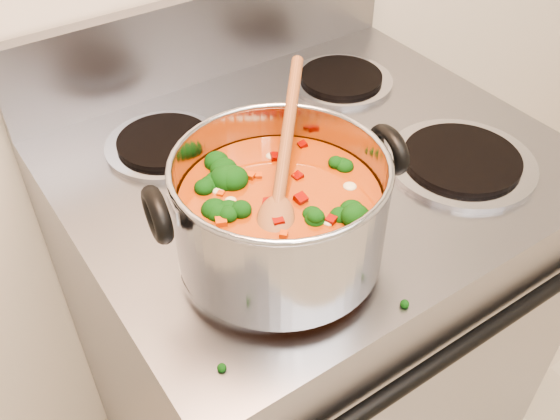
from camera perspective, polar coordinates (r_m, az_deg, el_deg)
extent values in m
cube|color=gray|center=(1.33, 2.14, -11.06)|extent=(0.77, 0.67, 0.92)
cube|color=gray|center=(1.19, -6.40, 15.59)|extent=(0.77, 0.03, 0.16)
cylinder|color=black|center=(0.92, 15.85, -12.24)|extent=(0.66, 0.02, 0.02)
cylinder|color=#A5A5AD|center=(0.83, -1.17, -4.28)|extent=(0.23, 0.23, 0.01)
cylinder|color=black|center=(0.82, -1.18, -3.89)|extent=(0.18, 0.18, 0.01)
cylinder|color=#A5A5AD|center=(1.03, 16.24, 4.19)|extent=(0.23, 0.23, 0.01)
cylinder|color=black|center=(1.02, 16.32, 4.54)|extent=(0.18, 0.18, 0.01)
cylinder|color=#A5A5AD|center=(1.04, -10.49, 5.85)|extent=(0.19, 0.19, 0.01)
cylinder|color=black|center=(1.03, -10.54, 6.21)|extent=(0.15, 0.15, 0.01)
cylinder|color=#A5A5AD|center=(1.20, 5.60, 11.67)|extent=(0.19, 0.19, 0.01)
cylinder|color=black|center=(1.20, 5.62, 12.00)|extent=(0.15, 0.15, 0.01)
cylinder|color=#9D9EA5|center=(0.77, 0.00, -0.07)|extent=(0.26, 0.26, 0.14)
torus|color=#9D9EA5|center=(0.72, 0.00, 4.11)|extent=(0.27, 0.27, 0.01)
cylinder|color=#99380D|center=(0.78, 0.00, -1.30)|extent=(0.25, 0.25, 0.10)
torus|color=black|center=(0.70, -11.17, -0.41)|extent=(0.03, 0.08, 0.08)
torus|color=black|center=(0.80, 9.90, 5.47)|extent=(0.03, 0.08, 0.08)
ellipsoid|color=black|center=(0.80, -3.72, 4.17)|extent=(0.04, 0.04, 0.03)
ellipsoid|color=black|center=(0.75, 0.62, 1.09)|extent=(0.04, 0.04, 0.03)
ellipsoid|color=black|center=(0.72, -6.52, -1.49)|extent=(0.04, 0.04, 0.03)
ellipsoid|color=black|center=(0.80, 2.66, 4.36)|extent=(0.04, 0.04, 0.03)
ellipsoid|color=black|center=(0.76, 2.73, 1.65)|extent=(0.04, 0.04, 0.03)
ellipsoid|color=black|center=(0.81, -0.46, 4.81)|extent=(0.04, 0.04, 0.03)
ellipsoid|color=black|center=(0.83, -1.92, 5.61)|extent=(0.04, 0.04, 0.03)
ellipsoid|color=black|center=(0.76, -2.61, 1.86)|extent=(0.04, 0.04, 0.03)
ellipsoid|color=black|center=(0.74, 4.11, 0.37)|extent=(0.04, 0.04, 0.03)
ellipsoid|color=black|center=(0.75, -7.37, 0.85)|extent=(0.04, 0.04, 0.03)
ellipsoid|color=#7F0404|center=(0.71, 1.61, -1.85)|extent=(0.01, 0.01, 0.01)
ellipsoid|color=#7F0404|center=(0.74, -0.55, 0.65)|extent=(0.01, 0.01, 0.01)
ellipsoid|color=#7F0404|center=(0.72, 0.65, -1.16)|extent=(0.01, 0.01, 0.01)
ellipsoid|color=#7F0404|center=(0.73, 0.11, -0.42)|extent=(0.01, 0.01, 0.01)
ellipsoid|color=#7F0404|center=(0.75, -6.14, 0.99)|extent=(0.01, 0.01, 0.01)
ellipsoid|color=#7F0404|center=(0.69, 4.65, -3.56)|extent=(0.01, 0.01, 0.01)
ellipsoid|color=#7F0404|center=(0.77, -4.74, 2.16)|extent=(0.01, 0.01, 0.01)
ellipsoid|color=#7F0404|center=(0.79, 6.84, 3.23)|extent=(0.01, 0.01, 0.01)
ellipsoid|color=#7F0404|center=(0.79, -0.42, 3.53)|extent=(0.01, 0.01, 0.01)
ellipsoid|color=#7F0404|center=(0.70, 6.29, -2.67)|extent=(0.01, 0.01, 0.01)
ellipsoid|color=#B33B09|center=(0.73, -1.15, 0.03)|extent=(0.01, 0.01, 0.01)
ellipsoid|color=#B33B09|center=(0.76, 5.22, 1.95)|extent=(0.01, 0.01, 0.01)
ellipsoid|color=#B33B09|center=(0.73, -5.73, -0.25)|extent=(0.01, 0.01, 0.01)
ellipsoid|color=#B33B09|center=(0.73, -3.56, -0.02)|extent=(0.01, 0.01, 0.01)
ellipsoid|color=#B33B09|center=(0.74, -6.66, 0.37)|extent=(0.01, 0.01, 0.01)
ellipsoid|color=#B33B09|center=(0.72, -1.51, -0.53)|extent=(0.01, 0.01, 0.01)
ellipsoid|color=#B33B09|center=(0.77, 7.15, 2.09)|extent=(0.01, 0.01, 0.01)
ellipsoid|color=#B33B09|center=(0.70, -4.43, -2.33)|extent=(0.01, 0.01, 0.01)
ellipsoid|color=#B33B09|center=(0.72, 4.37, -1.23)|extent=(0.01, 0.01, 0.01)
ellipsoid|color=beige|center=(0.72, 2.47, -0.84)|extent=(0.02, 0.02, 0.01)
ellipsoid|color=beige|center=(0.70, -3.37, -2.34)|extent=(0.02, 0.02, 0.01)
ellipsoid|color=beige|center=(0.82, 1.24, 5.21)|extent=(0.02, 0.02, 0.01)
ellipsoid|color=beige|center=(0.76, -1.83, 1.85)|extent=(0.02, 0.02, 0.01)
ellipsoid|color=beige|center=(0.73, -6.99, -0.48)|extent=(0.02, 0.02, 0.01)
ellipsoid|color=beige|center=(0.76, 3.46, 1.67)|extent=(0.02, 0.02, 0.01)
ellipsoid|color=beige|center=(0.76, -0.62, 1.54)|extent=(0.02, 0.02, 0.01)
ellipsoid|color=beige|center=(0.73, 1.14, 0.00)|extent=(0.02, 0.02, 0.01)
ellipsoid|color=brown|center=(0.72, -0.43, -1.05)|extent=(0.08, 0.09, 0.04)
cylinder|color=brown|center=(0.79, 0.68, 6.99)|extent=(0.18, 0.20, 0.09)
ellipsoid|color=black|center=(0.93, 7.38, 1.33)|extent=(0.01, 0.01, 0.01)
ellipsoid|color=black|center=(0.83, 13.84, -5.58)|extent=(0.01, 0.01, 0.01)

